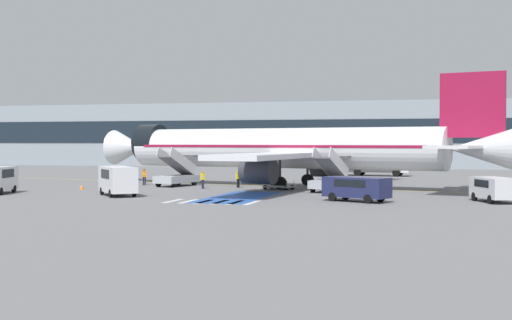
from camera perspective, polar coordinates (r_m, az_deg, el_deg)
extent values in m
plane|color=slate|center=(69.79, 2.52, -2.09)|extent=(600.00, 600.00, 0.00)
cube|color=gold|center=(69.12, 1.87, -2.12)|extent=(74.31, 18.42, 0.01)
cube|color=#2856A8|center=(55.88, -1.35, -2.97)|extent=(4.25, 12.84, 0.01)
cube|color=silver|center=(52.40, -6.67, -3.27)|extent=(0.44, 3.60, 0.01)
cube|color=silver|center=(51.97, -5.44, -3.31)|extent=(0.44, 3.60, 0.01)
cube|color=silver|center=(51.56, -4.19, -3.34)|extent=(0.44, 3.60, 0.01)
cube|color=silver|center=(51.18, -2.92, -3.38)|extent=(0.44, 3.60, 0.01)
cube|color=silver|center=(50.82, -1.63, -3.41)|extent=(0.44, 3.60, 0.01)
cube|color=silver|center=(50.49, -0.32, -3.44)|extent=(0.44, 3.60, 0.01)
cylinder|color=silver|center=(68.99, 1.88, 0.96)|extent=(32.45, 11.51, 3.88)
cone|color=silver|center=(79.05, -10.07, 1.00)|extent=(5.05, 4.71, 3.80)
cone|color=silver|center=(62.66, 17.67, 0.84)|extent=(6.54, 5.00, 3.72)
cylinder|color=black|center=(77.25, -8.39, 1.35)|extent=(3.19, 4.36, 3.92)
cube|color=maroon|center=(68.99, 1.88, 1.12)|extent=(29.95, 10.96, 0.24)
cube|color=silver|center=(59.59, 0.88, 0.32)|extent=(6.34, 17.35, 0.44)
cylinder|color=#38383D|center=(61.71, 0.21, -0.91)|extent=(3.35, 2.86, 2.23)
cube|color=silver|center=(75.70, 7.20, 0.55)|extent=(10.62, 17.48, 0.44)
cylinder|color=#38383D|center=(74.97, 5.62, -0.50)|extent=(3.35, 2.86, 2.23)
cube|color=maroon|center=(62.92, 16.91, 4.24)|extent=(5.36, 1.64, 5.52)
cube|color=silver|center=(59.37, 15.60, 1.01)|extent=(4.87, 6.86, 0.24)
cube|color=silver|center=(66.56, 17.06, 1.04)|extent=(4.87, 6.86, 0.24)
cylinder|color=#38383D|center=(74.88, -5.89, -0.42)|extent=(0.20, 0.20, 2.90)
cylinder|color=black|center=(74.94, -5.89, -1.53)|extent=(0.88, 0.47, 0.84)
cylinder|color=#38383D|center=(65.60, 1.92, -0.71)|extent=(0.24, 0.24, 2.58)
cylinder|color=black|center=(65.66, 1.92, -1.83)|extent=(1.21, 0.84, 1.10)
cylinder|color=#38383D|center=(71.07, 4.15, -0.54)|extent=(0.24, 0.24, 2.58)
cylinder|color=black|center=(71.12, 4.15, -1.58)|extent=(1.21, 0.84, 1.10)
cube|color=#ADB2BA|center=(69.82, -6.37, -1.52)|extent=(3.28, 5.19, 0.70)
cylinder|color=black|center=(71.75, -6.21, -1.72)|extent=(0.38, 0.73, 0.70)
cylinder|color=black|center=(70.69, -4.97, -1.76)|extent=(0.38, 0.73, 0.70)
cylinder|color=black|center=(69.03, -7.81, -1.85)|extent=(0.38, 0.73, 0.70)
cylinder|color=black|center=(67.93, -6.55, -1.90)|extent=(0.38, 0.73, 0.70)
cube|color=#4C4C51|center=(69.76, -6.38, -0.46)|extent=(2.38, 4.37, 2.03)
cube|color=#4C4C51|center=(71.61, -5.33, 0.34)|extent=(1.86, 1.46, 0.12)
cube|color=silver|center=(70.20, -6.89, -0.06)|extent=(1.13, 4.36, 2.74)
cube|color=silver|center=(69.31, -5.86, -0.08)|extent=(1.13, 4.36, 2.74)
cube|color=#ADB2BA|center=(61.89, 6.00, -1.90)|extent=(3.28, 5.19, 0.70)
cylinder|color=black|center=(63.82, 5.81, -2.11)|extent=(0.38, 0.73, 0.70)
cylinder|color=black|center=(63.12, 7.37, -2.16)|extent=(0.38, 0.73, 0.70)
cylinder|color=black|center=(60.75, 4.57, -2.29)|extent=(0.38, 0.73, 0.70)
cylinder|color=black|center=(60.01, 6.19, -2.34)|extent=(0.38, 0.73, 0.70)
cube|color=#4C4C51|center=(61.83, 6.00, -0.67)|extent=(2.38, 4.37, 2.10)
cube|color=#4C4C51|center=(63.91, 6.80, 0.27)|extent=(1.86, 1.46, 0.12)
cube|color=silver|center=(62.12, 5.35, -0.22)|extent=(1.13, 4.37, 2.81)
cube|color=silver|center=(61.52, 6.66, -0.24)|extent=(1.13, 4.37, 2.81)
cube|color=#38383D|center=(92.09, 8.62, -0.76)|extent=(10.02, 3.59, 0.60)
cube|color=silver|center=(91.12, 11.56, -0.48)|extent=(2.43, 2.60, 1.60)
cube|color=black|center=(90.93, 12.23, -0.29)|extent=(0.26, 1.99, 0.70)
cylinder|color=#B7BCC4|center=(92.14, 8.36, 0.17)|extent=(6.98, 3.13, 2.39)
cylinder|color=gold|center=(92.14, 8.36, 0.17)|extent=(0.62, 2.46, 2.44)
cylinder|color=black|center=(92.39, 11.42, -0.95)|extent=(0.99, 0.39, 0.96)
cylinder|color=black|center=(90.06, 11.15, -1.01)|extent=(0.99, 0.39, 0.96)
cylinder|color=black|center=(93.38, 8.46, -0.91)|extent=(0.99, 0.39, 0.96)
cylinder|color=black|center=(91.07, 8.12, -0.97)|extent=(0.99, 0.39, 0.96)
cylinder|color=black|center=(94.03, 6.84, -0.89)|extent=(0.99, 0.39, 0.96)
cylinder|color=black|center=(91.74, 6.46, -0.95)|extent=(0.99, 0.39, 0.96)
cube|color=#1E234C|center=(51.92, 8.04, -2.17)|extent=(5.17, 3.76, 1.44)
cube|color=black|center=(51.90, 8.04, -1.82)|extent=(3.21, 2.84, 0.52)
cylinder|color=black|center=(51.90, 9.94, -2.98)|extent=(0.66, 0.46, 0.64)
cylinder|color=black|center=(50.46, 8.95, -3.10)|extent=(0.66, 0.46, 0.64)
cylinder|color=black|center=(53.50, 7.17, -2.84)|extent=(0.66, 0.46, 0.64)
cylinder|color=black|center=(52.11, 6.14, -2.95)|extent=(0.66, 0.46, 0.64)
cube|color=silver|center=(53.58, 18.54, -2.12)|extent=(3.42, 4.69, 1.45)
cube|color=black|center=(53.56, 18.54, -1.78)|extent=(2.74, 2.92, 0.52)
cylinder|color=black|center=(54.44, 17.07, -2.81)|extent=(0.42, 0.67, 0.64)
cylinder|color=black|center=(55.20, 18.80, -2.77)|extent=(0.42, 0.67, 0.64)
cylinder|color=black|center=(52.05, 18.25, -3.02)|extent=(0.42, 0.67, 0.64)
cylinder|color=black|center=(61.25, -19.77, -2.37)|extent=(0.34, 0.67, 0.64)
cylinder|color=black|center=(63.91, -18.80, -2.20)|extent=(0.34, 0.67, 0.64)
cube|color=silver|center=(57.90, -11.01, -1.53)|extent=(4.71, 5.06, 2.02)
cube|color=black|center=(57.88, -11.01, -1.09)|extent=(3.31, 3.39, 0.73)
cylinder|color=black|center=(56.72, -9.72, -2.60)|extent=(0.56, 0.62, 0.64)
cylinder|color=black|center=(56.26, -11.55, -2.64)|extent=(0.56, 0.62, 0.64)
cylinder|color=black|center=(59.66, -10.49, -2.41)|extent=(0.56, 0.62, 0.64)
cylinder|color=black|center=(59.22, -12.23, -2.44)|extent=(0.56, 0.62, 0.64)
cube|color=gray|center=(64.47, 1.83, -2.15)|extent=(2.90, 2.13, 0.12)
cylinder|color=black|center=(64.55, 2.91, -2.20)|extent=(0.41, 0.20, 0.40)
cylinder|color=black|center=(63.43, 2.38, -2.26)|extent=(0.41, 0.20, 0.40)
cylinder|color=black|center=(65.54, 1.29, -2.14)|extent=(0.41, 0.20, 0.40)
cylinder|color=black|center=(64.43, 0.74, -2.21)|extent=(0.41, 0.20, 0.40)
cylinder|color=gray|center=(64.51, 3.05, -1.85)|extent=(0.05, 0.05, 0.55)
cylinder|color=gray|center=(63.28, 2.48, -1.91)|extent=(0.05, 0.05, 0.55)
cylinder|color=gray|center=(65.63, 1.20, -1.79)|extent=(0.05, 0.05, 0.55)
cylinder|color=gray|center=(64.43, 0.60, -1.85)|extent=(0.05, 0.05, 0.55)
cylinder|color=#191E38|center=(72.03, -8.86, -1.68)|extent=(0.14, 0.14, 0.80)
cylinder|color=#191E38|center=(72.03, -9.00, -1.68)|extent=(0.14, 0.14, 0.80)
cube|color=orange|center=(71.99, -8.93, -1.10)|extent=(0.47, 0.38, 0.64)
cube|color=silver|center=(71.99, -8.93, -1.10)|extent=(0.49, 0.39, 0.06)
sphere|color=brown|center=(71.98, -8.93, -0.76)|extent=(0.22, 0.22, 0.22)
cylinder|color=black|center=(67.33, -1.38, -1.87)|extent=(0.14, 0.14, 0.81)
cylinder|color=black|center=(67.23, -1.49, -1.88)|extent=(0.14, 0.14, 0.81)
cube|color=yellow|center=(67.24, -1.43, -1.26)|extent=(0.43, 0.47, 0.64)
cube|color=silver|center=(67.24, -1.43, -1.26)|extent=(0.44, 0.48, 0.06)
sphere|color=beige|center=(67.22, -1.43, -0.90)|extent=(0.22, 0.22, 0.22)
cylinder|color=#191E38|center=(65.81, -4.25, -1.95)|extent=(0.14, 0.14, 0.81)
cylinder|color=#191E38|center=(65.95, -4.32, -1.95)|extent=(0.14, 0.14, 0.81)
cube|color=yellow|center=(65.84, -4.28, -1.32)|extent=(0.46, 0.44, 0.64)
cube|color=silver|center=(65.84, -4.28, -1.32)|extent=(0.48, 0.45, 0.06)
sphere|color=#9E704C|center=(65.82, -4.28, -0.94)|extent=(0.22, 0.22, 0.22)
cone|color=orange|center=(66.29, -13.76, -2.11)|extent=(0.44, 0.44, 0.49)
cylinder|color=white|center=(66.29, -13.76, -2.08)|extent=(0.24, 0.24, 0.06)
cube|color=#89939E|center=(125.89, 2.29, 2.01)|extent=(122.46, 12.00, 11.09)
cube|color=#19232D|center=(120.01, 1.65, 2.31)|extent=(117.56, 0.10, 3.88)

